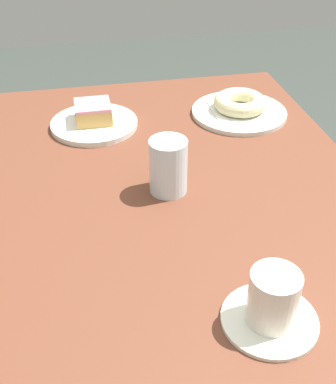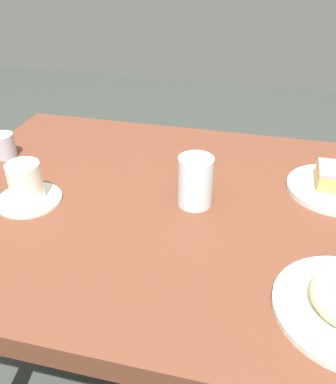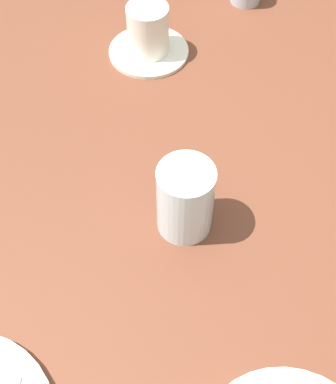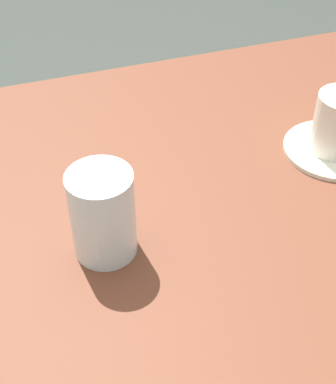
% 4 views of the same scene
% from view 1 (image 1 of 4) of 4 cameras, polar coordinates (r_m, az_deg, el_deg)
% --- Properties ---
extents(table, '(1.10, 0.78, 0.70)m').
position_cam_1_polar(table, '(0.99, 0.92, -3.95)').
color(table, brown).
rests_on(table, ground_plane).
extents(plate_sugar_ring, '(0.23, 0.23, 0.01)m').
position_cam_1_polar(plate_sugar_ring, '(1.25, 8.08, 8.96)').
color(plate_sugar_ring, silver).
rests_on(plate_sugar_ring, table).
extents(napkin_sugar_ring, '(0.13, 0.13, 0.00)m').
position_cam_1_polar(napkin_sugar_ring, '(1.25, 8.11, 9.25)').
color(napkin_sugar_ring, white).
rests_on(napkin_sugar_ring, plate_sugar_ring).
extents(donut_sugar_ring, '(0.13, 0.13, 0.04)m').
position_cam_1_polar(donut_sugar_ring, '(1.24, 8.18, 10.05)').
color(donut_sugar_ring, beige).
rests_on(donut_sugar_ring, napkin_sugar_ring).
extents(plate_glazed_square, '(0.20, 0.20, 0.01)m').
position_cam_1_polar(plate_glazed_square, '(1.20, -8.39, 7.67)').
color(plate_glazed_square, silver).
rests_on(plate_glazed_square, table).
extents(napkin_glazed_square, '(0.13, 0.13, 0.00)m').
position_cam_1_polar(napkin_glazed_square, '(1.19, -8.43, 8.00)').
color(napkin_glazed_square, white).
rests_on(napkin_glazed_square, plate_glazed_square).
extents(donut_glazed_square, '(0.08, 0.08, 0.04)m').
position_cam_1_polar(donut_glazed_square, '(1.18, -8.52, 8.99)').
color(donut_glazed_square, tan).
rests_on(donut_glazed_square, napkin_glazed_square).
extents(water_glass, '(0.07, 0.07, 0.11)m').
position_cam_1_polar(water_glass, '(0.94, 0.03, 2.95)').
color(water_glass, silver).
rests_on(water_glass, table).
extents(coffee_cup, '(0.14, 0.14, 0.09)m').
position_cam_1_polar(coffee_cup, '(0.71, 11.78, -12.21)').
color(coffee_cup, silver).
rests_on(coffee_cup, table).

